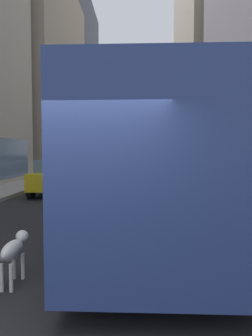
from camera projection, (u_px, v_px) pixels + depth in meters
name	position (u px, v px, depth m)	size (l,w,h in m)	color
ground_plane	(131.00, 167.00, 38.39)	(120.00, 120.00, 0.00)	#232326
sidewalk_left	(88.00, 167.00, 38.61)	(2.40, 110.00, 0.15)	#9E9991
sidewalk_right	(175.00, 167.00, 38.15)	(2.40, 110.00, 0.15)	#9E9991
building_left_mid	(17.00, 76.00, 31.14)	(11.36, 17.07, 20.04)	#A0937F
building_left_far	(65.00, 83.00, 51.33)	(9.48, 19.02, 28.22)	#4C515B
building_right_far	(220.00, 64.00, 39.51)	(10.31, 17.76, 27.71)	#A0937F
transit_bus	(148.00, 159.00, 8.71)	(2.78, 11.53, 3.05)	#33478C
car_blue_hatchback	(140.00, 161.00, 38.94)	(1.81, 4.34, 1.62)	#4C6BB7
car_red_coupe	(142.00, 170.00, 19.05)	(1.81, 4.35, 1.62)	red
car_yellow_taxi	(59.00, 177.00, 13.81)	(1.84, 3.91, 1.62)	yellow
car_white_van	(117.00, 164.00, 29.40)	(1.75, 4.23, 1.62)	silver
car_black_suv	(155.00, 163.00, 32.41)	(1.94, 4.21, 1.62)	black
dalmatian_dog	(14.00, 250.00, 4.40)	(0.22, 0.96, 0.72)	white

